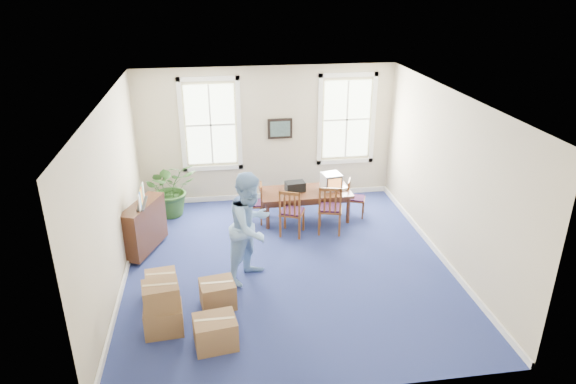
{
  "coord_description": "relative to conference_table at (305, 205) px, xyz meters",
  "views": [
    {
      "loc": [
        -1.23,
        -8.29,
        5.09
      ],
      "look_at": [
        0.1,
        0.6,
        1.25
      ],
      "focal_mm": 32.0,
      "sensor_mm": 36.0,
      "label": 1
    }
  ],
  "objects": [
    {
      "name": "ceiling",
      "position": [
        -0.69,
        -1.93,
        2.86
      ],
      "size": [
        6.5,
        6.5,
        0.0
      ],
      "primitive_type": "plane",
      "rotation": [
        3.14,
        0.0,
        0.0
      ],
      "color": "white",
      "rests_on": "ground"
    },
    {
      "name": "chair_end_left",
      "position": [
        -1.17,
        0.0,
        0.11
      ],
      "size": [
        0.43,
        0.43,
        0.9
      ],
      "primitive_type": null,
      "rotation": [
        0.0,
        0.0,
        -1.65
      ],
      "color": "brown",
      "rests_on": "ground"
    },
    {
      "name": "man",
      "position": [
        -1.38,
        -2.21,
        0.67
      ],
      "size": [
        1.22,
        1.24,
        2.02
      ],
      "primitive_type": "imported",
      "rotation": [
        0.0,
        0.0,
        0.86
      ],
      "color": "#80ACDF",
      "rests_on": "ground"
    },
    {
      "name": "cardboard_boxes",
      "position": [
        -2.62,
        -3.46,
        0.11
      ],
      "size": [
        1.7,
        1.7,
        0.89
      ],
      "primitive_type": null,
      "rotation": [
        0.0,
        0.0,
        0.1
      ],
      "color": "olive",
      "rests_on": "ground"
    },
    {
      "name": "wall_right",
      "position": [
        2.31,
        -1.93,
        1.26
      ],
      "size": [
        0.0,
        6.5,
        6.5
      ],
      "primitive_type": "plane",
      "rotation": [
        1.57,
        0.0,
        -1.57
      ],
      "color": "#C4B595",
      "rests_on": "ground"
    },
    {
      "name": "game_console",
      "position": [
        0.85,
        0.0,
        0.36
      ],
      "size": [
        0.21,
        0.23,
        0.05
      ],
      "primitive_type": "cube",
      "rotation": [
        0.0,
        0.0,
        0.28
      ],
      "color": "white",
      "rests_on": "conference_table"
    },
    {
      "name": "conference_table",
      "position": [
        0.0,
        0.0,
        0.0
      ],
      "size": [
        1.99,
        0.93,
        0.67
      ],
      "primitive_type": null,
      "rotation": [
        0.0,
        0.0,
        0.02
      ],
      "color": "#492616",
      "rests_on": "ground"
    },
    {
      "name": "wall_front",
      "position": [
        -0.69,
        -5.18,
        1.26
      ],
      "size": [
        6.5,
        0.0,
        6.5
      ],
      "primitive_type": "plane",
      "rotation": [
        -1.57,
        0.0,
        0.0
      ],
      "color": "#C4B595",
      "rests_on": "ground"
    },
    {
      "name": "wall_left",
      "position": [
        -3.69,
        -1.93,
        1.26
      ],
      "size": [
        0.0,
        6.5,
        6.5
      ],
      "primitive_type": "plane",
      "rotation": [
        1.57,
        0.0,
        1.57
      ],
      "color": "#C4B595",
      "rests_on": "ground"
    },
    {
      "name": "chair_end_right",
      "position": [
        1.17,
        0.0,
        0.09
      ],
      "size": [
        0.49,
        0.49,
        0.85
      ],
      "primitive_type": null,
      "rotation": [
        0.0,
        0.0,
        1.22
      ],
      "color": "brown",
      "rests_on": "ground"
    },
    {
      "name": "window_left",
      "position": [
        -1.99,
        1.3,
        1.56
      ],
      "size": [
        1.4,
        0.12,
        2.2
      ],
      "primitive_type": null,
      "color": "white",
      "rests_on": "ground"
    },
    {
      "name": "floor",
      "position": [
        -0.69,
        -1.93,
        -0.34
      ],
      "size": [
        6.5,
        6.5,
        0.0
      ],
      "primitive_type": "plane",
      "color": "navy",
      "rests_on": "ground"
    },
    {
      "name": "brochure_rack",
      "position": [
        -3.36,
        -0.98,
        0.79
      ],
      "size": [
        0.29,
        0.77,
        0.34
      ],
      "primitive_type": null,
      "rotation": [
        0.0,
        0.0,
        -0.21
      ],
      "color": "#99999E",
      "rests_on": "credenza"
    },
    {
      "name": "baseboard_back",
      "position": [
        -0.69,
        1.29,
        -0.28
      ],
      "size": [
        6.0,
        0.04,
        0.12
      ],
      "primitive_type": "cube",
      "color": "white",
      "rests_on": "ground"
    },
    {
      "name": "baseboard_left",
      "position": [
        -3.66,
        -1.93,
        -0.28
      ],
      "size": [
        0.04,
        6.5,
        0.12
      ],
      "primitive_type": "cube",
      "color": "white",
      "rests_on": "ground"
    },
    {
      "name": "wall_picture",
      "position": [
        -0.39,
        1.27,
        1.41
      ],
      "size": [
        0.58,
        0.06,
        0.48
      ],
      "primitive_type": null,
      "color": "black",
      "rests_on": "ground"
    },
    {
      "name": "credenza",
      "position": [
        -3.38,
        -0.98,
        0.14
      ],
      "size": [
        0.77,
        1.26,
        0.96
      ],
      "primitive_type": "cube",
      "rotation": [
        0.0,
        0.0,
        -0.38
      ],
      "color": "#492616",
      "rests_on": "ground"
    },
    {
      "name": "baseboard_right",
      "position": [
        2.28,
        -1.93,
        -0.28
      ],
      "size": [
        0.04,
        6.5,
        0.12
      ],
      "primitive_type": "cube",
      "color": "white",
      "rests_on": "ground"
    },
    {
      "name": "wall_back",
      "position": [
        -0.69,
        1.32,
        1.26
      ],
      "size": [
        6.5,
        0.0,
        6.5
      ],
      "primitive_type": "plane",
      "rotation": [
        1.57,
        0.0,
        0.0
      ],
      "color": "#C4B595",
      "rests_on": "ground"
    },
    {
      "name": "crt_tv",
      "position": [
        0.58,
        0.04,
        0.52
      ],
      "size": [
        0.46,
        0.49,
        0.36
      ],
      "primitive_type": null,
      "rotation": [
        0.0,
        0.0,
        0.17
      ],
      "color": "#B7B7BC",
      "rests_on": "conference_table"
    },
    {
      "name": "chair_near_left",
      "position": [
        -0.4,
        -0.67,
        0.19
      ],
      "size": [
        0.61,
        0.61,
        1.05
      ],
      "primitive_type": null,
      "rotation": [
        0.0,
        0.0,
        2.76
      ],
      "color": "brown",
      "rests_on": "ground"
    },
    {
      "name": "window_right",
      "position": [
        1.21,
        1.3,
        1.56
      ],
      "size": [
        1.4,
        0.12,
        2.2
      ],
      "primitive_type": null,
      "color": "white",
      "rests_on": "ground"
    },
    {
      "name": "equipment_bag",
      "position": [
        -0.22,
        0.04,
        0.44
      ],
      "size": [
        0.45,
        0.32,
        0.21
      ],
      "primitive_type": "cube",
      "rotation": [
        0.0,
        0.0,
        0.12
      ],
      "color": "black",
      "rests_on": "conference_table"
    },
    {
      "name": "chair_near_right",
      "position": [
        0.4,
        -0.67,
        0.21
      ],
      "size": [
        0.6,
        0.6,
        1.1
      ],
      "primitive_type": null,
      "rotation": [
        0.0,
        0.0,
        2.89
      ],
      "color": "brown",
      "rests_on": "ground"
    },
    {
      "name": "potted_plant",
      "position": [
        -2.95,
        0.68,
        0.3
      ],
      "size": [
        1.39,
        1.3,
        1.27
      ],
      "primitive_type": "imported",
      "rotation": [
        0.0,
        0.0,
        0.31
      ],
      "color": "#284F1E",
      "rests_on": "ground"
    }
  ]
}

